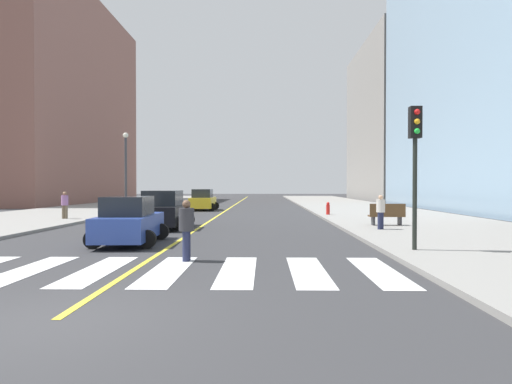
{
  "coord_description": "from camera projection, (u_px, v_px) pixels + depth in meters",
  "views": [
    {
      "loc": [
        3.38,
        -6.75,
        2.18
      ],
      "look_at": [
        2.64,
        31.53,
        1.63
      ],
      "focal_mm": 29.67,
      "sensor_mm": 36.0,
      "label": 1
    }
  ],
  "objects": [
    {
      "name": "car_yellow_second",
      "position": [
        203.0,
        200.0,
        37.69
      ],
      "size": [
        2.65,
        4.24,
        1.89
      ],
      "rotation": [
        0.0,
        0.0,
        0.0
      ],
      "color": "gold",
      "rests_on": "ground"
    },
    {
      "name": "car_black_third",
      "position": [
        164.0,
        211.0,
        21.6
      ],
      "size": [
        2.76,
        4.38,
        1.95
      ],
      "rotation": [
        0.0,
        0.0,
        0.02
      ],
      "color": "black",
      "rests_on": "ground"
    },
    {
      "name": "traffic_light_near_corner",
      "position": [
        415.0,
        149.0,
        13.37
      ],
      "size": [
        0.36,
        0.41,
        4.54
      ],
      "rotation": [
        0.0,
        0.0,
        3.14
      ],
      "color": "black",
      "rests_on": "sidewalk_kerb_east"
    },
    {
      "name": "street_lamp",
      "position": [
        126.0,
        164.0,
        34.44
      ],
      "size": [
        0.44,
        0.44,
        6.38
      ],
      "color": "#38383D",
      "rests_on": "sidewalk_kerb_west"
    },
    {
      "name": "lane_divider_paint",
      "position": [
        234.0,
        206.0,
        46.84
      ],
      "size": [
        0.16,
        80.0,
        0.01
      ],
      "primitive_type": "cube",
      "color": "yellow",
      "rests_on": "ground"
    },
    {
      "name": "park_bench",
      "position": [
        387.0,
        215.0,
        21.72
      ],
      "size": [
        1.82,
        0.61,
        1.12
      ],
      "rotation": [
        0.0,
        0.0,
        1.54
      ],
      "color": "brown",
      "rests_on": "sidewalk_kerb_east"
    },
    {
      "name": "sidewalk_kerb_west",
      "position": [
        21.0,
        219.0,
        27.08
      ],
      "size": [
        10.0,
        120.0,
        0.15
      ],
      "primitive_type": "cube",
      "color": "gray",
      "rests_on": "ground"
    },
    {
      "name": "pedestrian_crossing",
      "position": [
        186.0,
        227.0,
        12.22
      ],
      "size": [
        0.44,
        0.44,
        1.77
      ],
      "rotation": [
        0.0,
        0.0,
        1.58
      ],
      "color": "#232847",
      "rests_on": "ground"
    },
    {
      "name": "fire_hydrant",
      "position": [
        328.0,
        208.0,
        29.97
      ],
      "size": [
        0.26,
        0.26,
        0.89
      ],
      "color": "red",
      "rests_on": "sidewalk_kerb_east"
    },
    {
      "name": "car_blue_nearest",
      "position": [
        129.0,
        222.0,
        15.82
      ],
      "size": [
        2.62,
        4.08,
        1.79
      ],
      "rotation": [
        0.0,
        0.0,
        0.05
      ],
      "color": "#2D479E",
      "rests_on": "ground"
    },
    {
      "name": "parking_garage_concrete",
      "position": [
        421.0,
        123.0,
        65.11
      ],
      "size": [
        18.0,
        24.0,
        23.94
      ],
      "primitive_type": "cube",
      "color": "gray",
      "rests_on": "ground"
    },
    {
      "name": "low_rise_brick_west",
      "position": [
        40.0,
        102.0,
        56.26
      ],
      "size": [
        16.0,
        32.0,
        26.84
      ],
      "primitive_type": "cube",
      "color": "#86574C",
      "rests_on": "ground"
    },
    {
      "name": "pedestrian_waiting_east",
      "position": [
        381.0,
        210.0,
        19.77
      ],
      "size": [
        0.4,
        0.4,
        1.61
      ],
      "rotation": [
        0.0,
        0.0,
        3.85
      ],
      "color": "#232847",
      "rests_on": "sidewalk_kerb_east"
    },
    {
      "name": "crosswalk_paint",
      "position": [
        133.0,
        270.0,
        10.85
      ],
      "size": [
        13.5,
        4.0,
        0.01
      ],
      "color": "silver",
      "rests_on": "ground"
    },
    {
      "name": "pedestrian_walking_west",
      "position": [
        65.0,
        204.0,
        26.18
      ],
      "size": [
        0.41,
        0.41,
        1.67
      ],
      "rotation": [
        0.0,
        0.0,
        6.19
      ],
      "color": "brown",
      "rests_on": "sidewalk_kerb_west"
    },
    {
      "name": "ground_plane",
      "position": [
        56.0,
        320.0,
        6.85
      ],
      "size": [
        220.0,
        220.0,
        0.0
      ],
      "primitive_type": "plane",
      "color": "#333335"
    },
    {
      "name": "sidewalk_kerb_east",
      "position": [
        404.0,
        219.0,
        26.6
      ],
      "size": [
        10.0,
        120.0,
        0.15
      ],
      "primitive_type": "cube",
      "color": "gray",
      "rests_on": "ground"
    }
  ]
}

